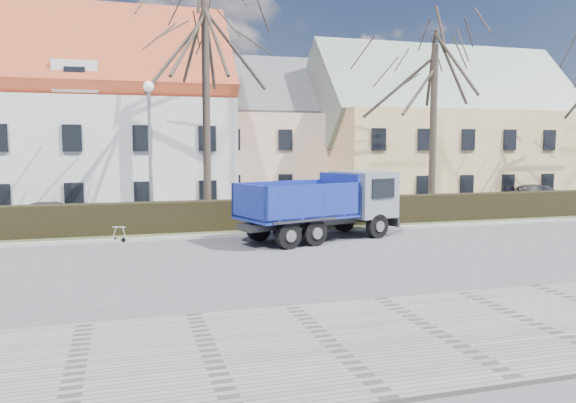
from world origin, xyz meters
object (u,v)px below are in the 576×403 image
object	(u,v)px
streetlight	(150,156)
parked_car_b	(539,195)
dump_truck	(315,205)
cart_frame	(114,233)
parked_car_a	(54,213)

from	to	relation	value
streetlight	parked_car_b	size ratio (longest dim) A/B	1.44
dump_truck	cart_frame	world-z (taller)	dump_truck
dump_truck	cart_frame	xyz separation A→B (m)	(-7.63, 1.78, -1.04)
streetlight	cart_frame	bearing A→B (deg)	-122.63
streetlight	parked_car_a	world-z (taller)	streetlight
cart_frame	parked_car_a	size ratio (longest dim) A/B	0.20
streetlight	dump_truck	bearing A→B (deg)	-34.61
cart_frame	parked_car_a	distance (m)	5.79
streetlight	parked_car_b	distance (m)	24.42
dump_truck	cart_frame	size ratio (longest dim) A/B	9.27
dump_truck	parked_car_b	world-z (taller)	dump_truck
parked_car_a	parked_car_b	distance (m)	28.22
streetlight	parked_car_a	xyz separation A→B (m)	(-4.26, 2.69, -2.65)
streetlight	parked_car_a	size ratio (longest dim) A/B	1.79
streetlight	cart_frame	distance (m)	4.11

